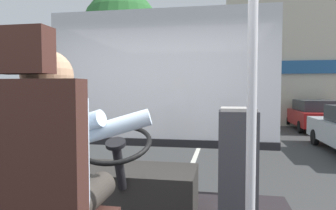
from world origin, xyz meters
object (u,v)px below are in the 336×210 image
Objects in this scene: steering_console at (132,189)px; parked_car_white at (269,102)px; bus_driver at (56,158)px; handrail_pole at (252,81)px; fare_box at (237,184)px; parked_car_charcoal at (288,107)px; driver_seat at (43,210)px; parked_car_red at (316,114)px.

parked_car_white is (4.44, 22.21, -0.20)m from steering_console.
handrail_pole is at bearing 7.22° from bus_driver.
bus_driver is 0.83× the size of fare_box.
bus_driver is at bearing -104.73° from parked_car_charcoal.
driver_seat is at bearing -90.00° from bus_driver.
driver_seat is 23.95m from parked_car_white.
driver_seat reaches higher than bus_driver.
bus_driver is 0.74× the size of steering_console.
parked_car_charcoal is (3.66, 17.19, -1.12)m from handrail_pole.
handrail_pole reaches higher than steering_console.
bus_driver is 23.85m from parked_car_white.
parked_car_charcoal is at bearing 77.98° from handrail_pole.
parked_car_white is at bearing 91.56° from parked_car_red.
driver_seat is 0.59× the size of handrail_pole.
handrail_pole is (0.89, 0.22, 0.56)m from driver_seat.
parked_car_charcoal is at bearing 75.36° from driver_seat.
parked_car_red is (4.74, 11.32, -0.24)m from steering_console.
fare_box is at bearing 42.23° from driver_seat.
parked_car_charcoal is at bearing 75.27° from bus_driver.
parked_car_red is 1.00× the size of parked_car_charcoal.
handrail_pole reaches higher than parked_car_charcoal.
parked_car_white is at bearing 79.31° from driver_seat.
bus_driver reaches higher than fare_box.
handrail_pole is (0.89, -1.10, 0.91)m from steering_console.
fare_box is (0.86, -0.54, 0.26)m from steering_console.
handrail_pole is at bearing -51.02° from steering_console.
fare_box is 0.25× the size of parked_car_charcoal.
driver_seat is at bearing -137.77° from fare_box.
parked_car_white is (-0.11, 6.12, 0.02)m from parked_car_charcoal.
fare_box is at bearing -98.94° from parked_car_white.
steering_console is at bearing -101.31° from parked_car_white.
parked_car_charcoal is at bearing 74.21° from steering_console.
fare_box is 23.04m from parked_car_white.
driver_seat is 0.35× the size of parked_car_charcoal.
parked_car_white is (-0.30, 10.89, 0.04)m from parked_car_red.
steering_console is 1.13× the size of fare_box.
fare_box is (0.86, 0.67, -0.29)m from bus_driver.
parked_car_white is at bearing 91.01° from parked_car_charcoal.
driver_seat reaches higher than parked_car_white.
handrail_pole is 2.31× the size of fare_box.
handrail_pole is at bearing -102.02° from parked_car_charcoal.
driver_seat is 0.23m from bus_driver.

